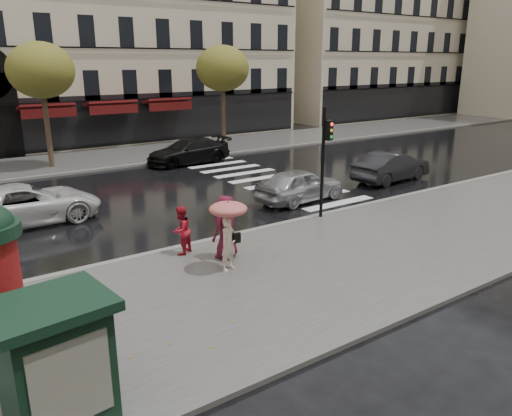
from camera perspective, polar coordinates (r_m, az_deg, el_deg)
ground at (r=14.34m, az=3.25°, el=-6.86°), size 160.00×160.00×0.00m
near_sidewalk at (r=13.96m, az=4.53°, el=-7.30°), size 90.00×7.00×0.12m
far_sidewalk at (r=30.94m, az=-19.10°, el=5.13°), size 90.00×6.00×0.12m
near_kerb at (r=16.60m, az=-3.15°, el=-3.27°), size 90.00×0.25×0.14m
far_kerb at (r=28.11m, az=-17.35°, el=4.24°), size 90.00×0.25×0.14m
zebra_crossing at (r=25.09m, az=0.51°, el=3.44°), size 3.60×11.75×0.01m
bldg_far_right at (r=58.62m, az=12.16°, el=21.68°), size 24.00×14.00×22.90m
tree_far_left at (r=28.98m, az=-23.38°, el=14.20°), size 3.40×3.40×6.64m
tree_far_right at (r=33.12m, az=-3.83°, el=15.59°), size 3.40×3.40×6.64m
woman_umbrella at (r=13.48m, az=-3.17°, el=-1.87°), size 1.04×1.04×2.00m
woman_red at (r=14.92m, az=-8.57°, el=-2.55°), size 0.90×0.84×1.47m
man_burgundy at (r=14.45m, az=-3.49°, el=-2.18°), size 1.07×0.88×1.88m
traffic_light at (r=18.06m, az=7.88°, el=6.38°), size 0.29×0.39×4.01m
newsstand at (r=8.66m, az=-21.92°, el=-15.90°), size 1.91×1.67×2.11m
car_silver at (r=20.88m, az=5.08°, el=2.64°), size 4.23×2.00×1.40m
car_darkgrey at (r=25.21m, az=15.23°, el=4.59°), size 4.52×1.91×1.45m
car_white at (r=19.69m, az=-24.91°, el=0.37°), size 5.34×2.61×1.46m
car_black at (r=28.87m, az=-7.73°, el=6.45°), size 5.00×2.23×1.42m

